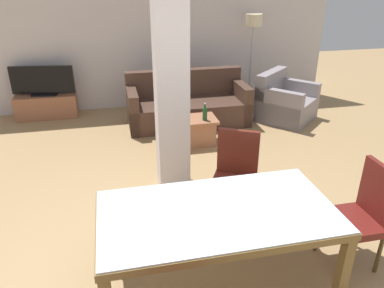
{
  "coord_description": "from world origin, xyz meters",
  "views": [
    {
      "loc": [
        -0.73,
        -2.34,
        2.47
      ],
      "look_at": [
        0.0,
        0.93,
        0.9
      ],
      "focal_mm": 35.0,
      "sensor_mm": 36.0,
      "label": 1
    }
  ],
  "objects_px": {
    "dining_chair_far_right": "(235,173)",
    "coffee_table": "(192,131)",
    "sofa": "(187,106)",
    "armchair": "(285,104)",
    "tv_screen": "(42,81)",
    "dining_table": "(217,224)",
    "bottle": "(205,114)",
    "dining_chair_head_right": "(362,212)",
    "tv_stand": "(47,106)",
    "floor_lamp": "(253,29)"
  },
  "relations": [
    {
      "from": "tv_stand",
      "to": "tv_screen",
      "type": "bearing_deg",
      "value": 180.0
    },
    {
      "from": "dining_chair_head_right",
      "to": "tv_screen",
      "type": "height_order",
      "value": "dining_chair_head_right"
    },
    {
      "from": "dining_table",
      "to": "coffee_table",
      "type": "relative_size",
      "value": 2.48
    },
    {
      "from": "coffee_table",
      "to": "bottle",
      "type": "xyz_separation_m",
      "value": [
        0.18,
        -0.1,
        0.3
      ]
    },
    {
      "from": "dining_chair_far_right",
      "to": "coffee_table",
      "type": "relative_size",
      "value": 1.28
    },
    {
      "from": "dining_table",
      "to": "tv_screen",
      "type": "distance_m",
      "value": 4.94
    },
    {
      "from": "dining_table",
      "to": "tv_screen",
      "type": "bearing_deg",
      "value": 112.79
    },
    {
      "from": "bottle",
      "to": "sofa",
      "type": "bearing_deg",
      "value": 93.52
    },
    {
      "from": "coffee_table",
      "to": "tv_screen",
      "type": "bearing_deg",
      "value": 143.65
    },
    {
      "from": "floor_lamp",
      "to": "dining_chair_head_right",
      "type": "bearing_deg",
      "value": -97.91
    },
    {
      "from": "bottle",
      "to": "tv_stand",
      "type": "distance_m",
      "value": 3.12
    },
    {
      "from": "dining_chair_head_right",
      "to": "dining_chair_far_right",
      "type": "height_order",
      "value": "same"
    },
    {
      "from": "dining_table",
      "to": "dining_chair_far_right",
      "type": "height_order",
      "value": "dining_chair_far_right"
    },
    {
      "from": "dining_chair_head_right",
      "to": "bottle",
      "type": "bearing_deg",
      "value": 14.92
    },
    {
      "from": "coffee_table",
      "to": "floor_lamp",
      "type": "xyz_separation_m",
      "value": [
        1.53,
        1.61,
        1.24
      ]
    },
    {
      "from": "tv_screen",
      "to": "floor_lamp",
      "type": "distance_m",
      "value": 3.94
    },
    {
      "from": "tv_stand",
      "to": "floor_lamp",
      "type": "height_order",
      "value": "floor_lamp"
    },
    {
      "from": "dining_chair_head_right",
      "to": "tv_stand",
      "type": "relative_size",
      "value": 0.91
    },
    {
      "from": "sofa",
      "to": "bottle",
      "type": "height_order",
      "value": "sofa"
    },
    {
      "from": "dining_table",
      "to": "tv_screen",
      "type": "height_order",
      "value": "tv_screen"
    },
    {
      "from": "coffee_table",
      "to": "tv_stand",
      "type": "height_order",
      "value": "tv_stand"
    },
    {
      "from": "dining_chair_head_right",
      "to": "tv_stand",
      "type": "xyz_separation_m",
      "value": [
        -3.24,
        4.56,
        -0.32
      ]
    },
    {
      "from": "tv_stand",
      "to": "coffee_table",
      "type": "bearing_deg",
      "value": -36.35
    },
    {
      "from": "floor_lamp",
      "to": "tv_stand",
      "type": "bearing_deg",
      "value": 178.38
    },
    {
      "from": "dining_table",
      "to": "floor_lamp",
      "type": "distance_m",
      "value": 4.93
    },
    {
      "from": "dining_chair_head_right",
      "to": "bottle",
      "type": "xyz_separation_m",
      "value": [
        -0.73,
        2.74,
        -0.01
      ]
    },
    {
      "from": "dining_chair_head_right",
      "to": "bottle",
      "type": "distance_m",
      "value": 2.84
    },
    {
      "from": "coffee_table",
      "to": "floor_lamp",
      "type": "bearing_deg",
      "value": 46.42
    },
    {
      "from": "coffee_table",
      "to": "tv_stand",
      "type": "xyz_separation_m",
      "value": [
        -2.33,
        1.72,
        -0.0
      ]
    },
    {
      "from": "dining_chair_head_right",
      "to": "tv_screen",
      "type": "xyz_separation_m",
      "value": [
        -3.24,
        4.56,
        0.14
      ]
    },
    {
      "from": "coffee_table",
      "to": "dining_table",
      "type": "bearing_deg",
      "value": -98.36
    },
    {
      "from": "sofa",
      "to": "floor_lamp",
      "type": "relative_size",
      "value": 1.18
    },
    {
      "from": "coffee_table",
      "to": "bottle",
      "type": "height_order",
      "value": "bottle"
    },
    {
      "from": "sofa",
      "to": "armchair",
      "type": "distance_m",
      "value": 1.75
    },
    {
      "from": "sofa",
      "to": "dining_chair_head_right",
      "type": "bearing_deg",
      "value": 101.98
    },
    {
      "from": "coffee_table",
      "to": "tv_stand",
      "type": "distance_m",
      "value": 2.9
    },
    {
      "from": "sofa",
      "to": "tv_stand",
      "type": "relative_size",
      "value": 1.93
    },
    {
      "from": "dining_chair_far_right",
      "to": "tv_stand",
      "type": "relative_size",
      "value": 0.91
    },
    {
      "from": "armchair",
      "to": "coffee_table",
      "type": "relative_size",
      "value": 1.65
    },
    {
      "from": "dining_table",
      "to": "dining_chair_far_right",
      "type": "xyz_separation_m",
      "value": [
        0.46,
        0.9,
        -0.08
      ]
    },
    {
      "from": "dining_table",
      "to": "sofa",
      "type": "height_order",
      "value": "sofa"
    },
    {
      "from": "tv_stand",
      "to": "dining_table",
      "type": "bearing_deg",
      "value": -67.21
    },
    {
      "from": "dining_chair_head_right",
      "to": "coffee_table",
      "type": "relative_size",
      "value": 1.28
    },
    {
      "from": "dining_chair_head_right",
      "to": "floor_lamp",
      "type": "bearing_deg",
      "value": -7.91
    },
    {
      "from": "dining_chair_head_right",
      "to": "sofa",
      "type": "xyz_separation_m",
      "value": [
        -0.79,
        3.73,
        -0.23
      ]
    },
    {
      "from": "dining_chair_head_right",
      "to": "armchair",
      "type": "xyz_separation_m",
      "value": [
        0.95,
        3.52,
        -0.24
      ]
    },
    {
      "from": "bottle",
      "to": "floor_lamp",
      "type": "relative_size",
      "value": 0.15
    },
    {
      "from": "bottle",
      "to": "tv_stand",
      "type": "bearing_deg",
      "value": 144.16
    },
    {
      "from": "dining_chair_far_right",
      "to": "bottle",
      "type": "bearing_deg",
      "value": -67.24
    },
    {
      "from": "bottle",
      "to": "tv_screen",
      "type": "height_order",
      "value": "tv_screen"
    }
  ]
}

